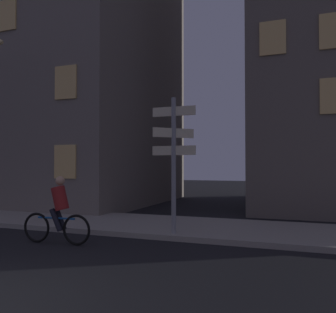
% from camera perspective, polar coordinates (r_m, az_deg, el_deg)
% --- Properties ---
extents(sidewalk_kerb, '(40.00, 3.27, 0.14)m').
position_cam_1_polar(sidewalk_kerb, '(10.84, -2.33, -10.98)').
color(sidewalk_kerb, gray).
rests_on(sidewalk_kerb, ground_plane).
extents(signpost, '(1.17, 0.83, 3.47)m').
position_cam_1_polar(signpost, '(9.05, 0.92, 0.42)').
color(signpost, gray).
rests_on(signpost, sidewalk_kerb).
extents(cyclist, '(1.82, 0.35, 1.61)m').
position_cam_1_polar(cyclist, '(8.92, -17.27, -8.59)').
color(cyclist, black).
rests_on(cyclist, ground_plane).
extents(building_left_block, '(8.26, 9.56, 20.07)m').
position_cam_1_polar(building_left_block, '(20.33, -14.13, 22.29)').
color(building_left_block, slate).
rests_on(building_left_block, ground_plane).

